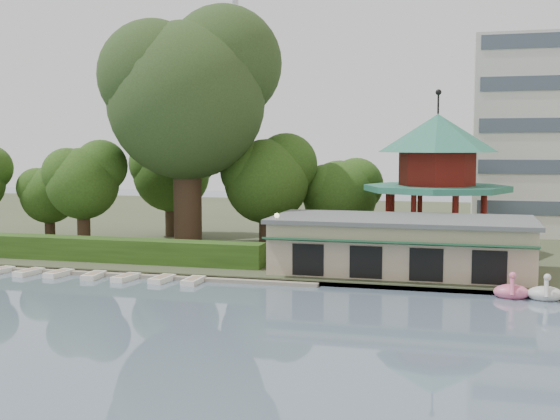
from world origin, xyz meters
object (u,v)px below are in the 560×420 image
(pavilion, at_px, (437,169))
(big_tree, at_px, (189,88))
(boathouse, at_px, (401,244))
(dock, at_px, (94,272))

(pavilion, height_order, big_tree, big_tree)
(big_tree, bearing_deg, pavilion, 10.29)
(boathouse, height_order, big_tree, big_tree)
(dock, distance_m, big_tree, 18.28)
(pavilion, relative_size, big_tree, 0.63)
(dock, xyz_separation_m, big_tree, (3.18, 11.02, 14.23))
(boathouse, bearing_deg, dock, -167.76)
(pavilion, bearing_deg, big_tree, -169.71)
(boathouse, relative_size, pavilion, 1.38)
(dock, distance_m, boathouse, 22.62)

